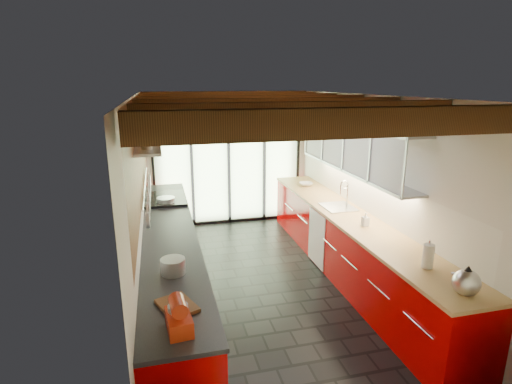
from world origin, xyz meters
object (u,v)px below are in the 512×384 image
Objects in this scene: soap_bottle at (365,219)px; bowl at (306,184)px; kettle at (467,281)px; paper_towel at (428,256)px; stand_mixer at (179,316)px.

soap_bottle is 0.75× the size of bowl.
kettle reaches higher than soap_bottle.
paper_towel is 1.28m from soap_bottle.
kettle is 1.82m from soap_bottle.
bowl is at bearing 90.00° from kettle.
stand_mixer is 2.58m from paper_towel.
stand_mixer is 1.82× the size of soap_bottle.
kettle is 1.38× the size of bowl.
stand_mixer is 1.36× the size of bowl.
paper_towel is at bearing 90.00° from kettle.
soap_bottle reaches higher than bowl.
soap_bottle is (0.00, 1.82, -0.03)m from kettle.
soap_bottle is (2.54, 1.74, -0.02)m from stand_mixer.
paper_towel is at bearing -90.00° from bowl.
kettle is 0.53m from paper_towel.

